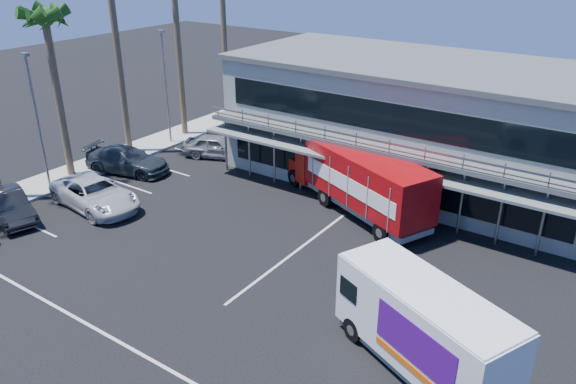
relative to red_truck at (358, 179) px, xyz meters
The scene contains 12 objects.
ground 9.31m from the red_truck, 104.90° to the right, with size 120.00×120.00×0.00m, color black.
building 6.41m from the red_truck, 83.87° to the left, with size 22.40×12.00×7.30m.
curb_strip 17.66m from the red_truck, behind, with size 3.00×32.00×0.16m, color #A5A399.
palm_c 19.59m from the red_truck, 161.42° to the right, with size 2.80×2.80×10.75m.
light_pole_near 18.46m from the red_truck, 154.77° to the right, with size 0.50×0.25×8.09m.
light_pole_far 16.88m from the red_truck, behind, with size 0.50×0.25×8.09m.
red_truck is the anchor object (origin of this frame).
white_van 12.40m from the red_truck, 51.87° to the right, with size 7.14×4.89×3.31m.
parked_car_b 18.69m from the red_truck, 142.72° to the right, with size 1.64×4.70×1.55m, color black.
parked_car_c 14.55m from the red_truck, 147.39° to the right, with size 2.73×5.92×1.64m, color silver.
parked_car_d 15.24m from the red_truck, 167.55° to the right, with size 2.25×5.55×1.61m, color #282F36.
parked_car_e 12.06m from the red_truck, behind, with size 1.85×4.60×1.57m, color gray.
Camera 1 is at (14.94, -16.21, 13.77)m, focal length 35.00 mm.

